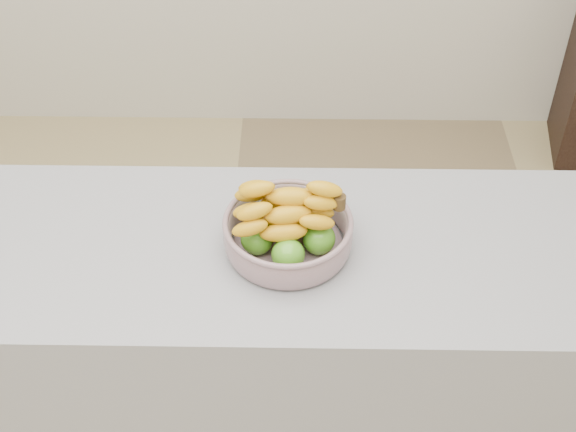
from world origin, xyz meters
name	(u,v)px	position (x,y,z in m)	size (l,w,h in m)	color
counter	(199,363)	(0.00, 0.21, 0.45)	(2.00, 0.60, 0.90)	gray
fruit_bowl	(288,230)	(0.24, 0.21, 0.96)	(0.30, 0.30, 0.18)	#92A2AF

